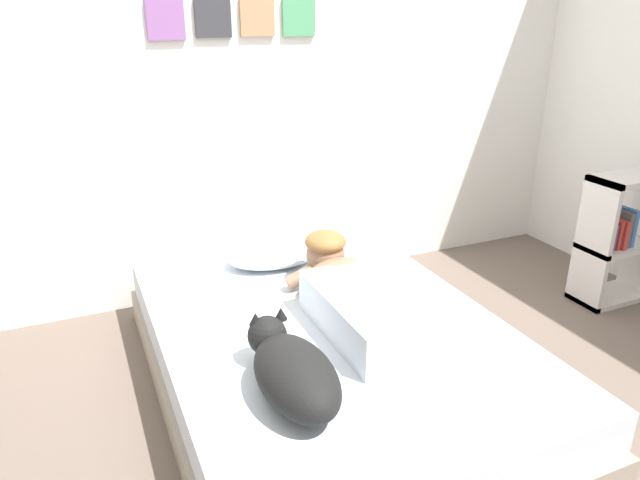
% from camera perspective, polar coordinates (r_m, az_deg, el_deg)
% --- Properties ---
extents(ground_plane, '(12.86, 12.86, 0.00)m').
position_cam_1_polar(ground_plane, '(2.51, 3.13, -17.84)').
color(ground_plane, '#66564C').
extents(back_wall, '(4.43, 0.12, 2.50)m').
position_cam_1_polar(back_wall, '(3.35, -8.35, 15.53)').
color(back_wall, silver).
rests_on(back_wall, ground).
extents(bed, '(1.44, 2.04, 0.34)m').
position_cam_1_polar(bed, '(2.64, 0.70, -11.19)').
color(bed, gray).
rests_on(bed, ground).
extents(pillow, '(0.52, 0.32, 0.11)m').
position_cam_1_polar(pillow, '(3.08, -4.34, -1.34)').
color(pillow, silver).
rests_on(pillow, bed).
extents(person_lying, '(0.43, 0.92, 0.27)m').
position_cam_1_polar(person_lying, '(2.54, 3.89, -5.33)').
color(person_lying, silver).
rests_on(person_lying, bed).
extents(dog, '(0.26, 0.57, 0.21)m').
position_cam_1_polar(dog, '(2.05, -2.75, -12.65)').
color(dog, black).
rests_on(dog, bed).
extents(coffee_cup, '(0.12, 0.09, 0.07)m').
position_cam_1_polar(coffee_cup, '(2.87, -0.02, -3.43)').
color(coffee_cup, teal).
rests_on(coffee_cup, bed).
extents(cell_phone, '(0.07, 0.14, 0.01)m').
position_cam_1_polar(cell_phone, '(2.28, 3.66, -11.73)').
color(cell_phone, black).
rests_on(cell_phone, bed).
extents(bookshelf, '(0.45, 0.24, 0.75)m').
position_cam_1_polar(bookshelf, '(3.72, 27.19, 0.14)').
color(bookshelf, silver).
rests_on(bookshelf, ground).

